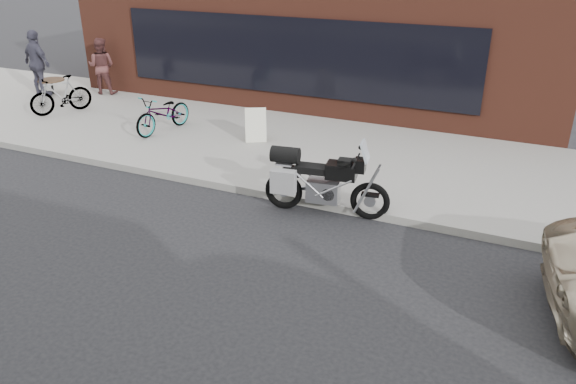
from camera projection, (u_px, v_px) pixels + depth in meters
ground at (145, 321)px, 7.29m from camera, size 120.00×120.00×0.00m
near_sidewalk at (332, 148)px, 13.07m from camera, size 44.00×6.00×0.15m
storefront at (350, 13)px, 18.72m from camera, size 14.00×10.07×4.50m
motorcycle at (318, 181)px, 9.91m from camera, size 2.27×0.93×1.44m
bicycle_front at (163, 113)px, 13.78m from camera, size 0.89×1.84×0.93m
bicycle_rear at (61, 95)px, 15.26m from camera, size 1.18×1.70×1.00m
sandwich_sign at (256, 124)px, 13.22m from camera, size 0.64×0.63×0.79m
cafe_table at (51, 81)px, 17.18m from camera, size 0.78×0.78×0.45m
cafe_patron_left at (102, 66)px, 17.04m from camera, size 0.97×0.86×1.68m
cafe_patron_right at (37, 63)px, 16.75m from camera, size 1.22×0.70×1.96m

